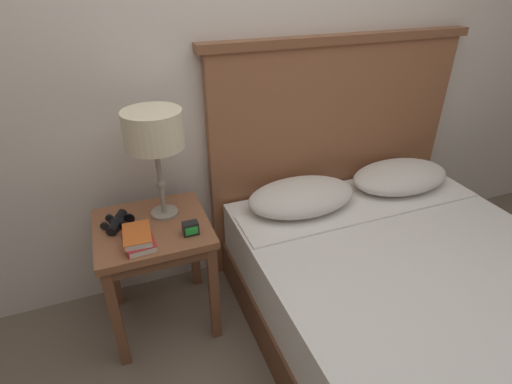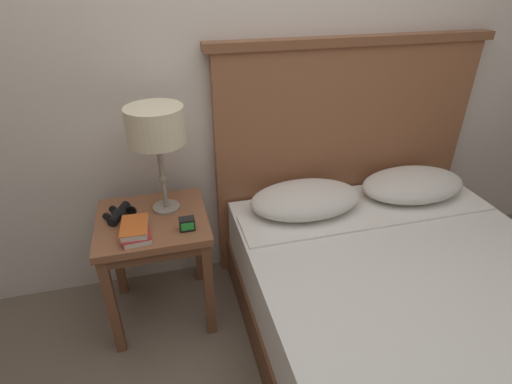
{
  "view_description": "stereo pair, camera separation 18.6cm",
  "coord_description": "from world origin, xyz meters",
  "px_view_note": "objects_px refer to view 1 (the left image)",
  "views": [
    {
      "loc": [
        -0.65,
        -0.91,
        1.65
      ],
      "look_at": [
        -0.05,
        0.64,
        0.7
      ],
      "focal_mm": 28.0,
      "sensor_mm": 36.0,
      "label": 1
    },
    {
      "loc": [
        -0.47,
        -0.96,
        1.65
      ],
      "look_at": [
        -0.05,
        0.64,
        0.7
      ],
      "focal_mm": 28.0,
      "sensor_mm": 36.0,
      "label": 2
    }
  ],
  "objects_px": {
    "nightstand": "(154,241)",
    "bed": "(426,305)",
    "book_stacked_on_top": "(137,235)",
    "alarm_clock": "(191,228)",
    "table_lamp": "(154,132)",
    "book_on_nightstand": "(138,241)",
    "binoculars_pair": "(117,222)"
  },
  "relations": [
    {
      "from": "table_lamp",
      "to": "book_stacked_on_top",
      "type": "relative_size",
      "value": 2.85
    },
    {
      "from": "table_lamp",
      "to": "binoculars_pair",
      "type": "distance_m",
      "value": 0.45
    },
    {
      "from": "bed",
      "to": "nightstand",
      "type": "bearing_deg",
      "value": 150.16
    },
    {
      "from": "table_lamp",
      "to": "book_stacked_on_top",
      "type": "distance_m",
      "value": 0.45
    },
    {
      "from": "bed",
      "to": "table_lamp",
      "type": "relative_size",
      "value": 4.01
    },
    {
      "from": "table_lamp",
      "to": "binoculars_pair",
      "type": "xyz_separation_m",
      "value": [
        -0.22,
        -0.03,
        -0.4
      ]
    },
    {
      "from": "nightstand",
      "to": "bed",
      "type": "xyz_separation_m",
      "value": [
        1.11,
        -0.64,
        -0.22
      ]
    },
    {
      "from": "binoculars_pair",
      "to": "nightstand",
      "type": "bearing_deg",
      "value": -17.55
    },
    {
      "from": "nightstand",
      "to": "alarm_clock",
      "type": "relative_size",
      "value": 8.57
    },
    {
      "from": "bed",
      "to": "binoculars_pair",
      "type": "distance_m",
      "value": 1.47
    },
    {
      "from": "nightstand",
      "to": "book_on_nightstand",
      "type": "xyz_separation_m",
      "value": [
        -0.07,
        -0.12,
        0.11
      ]
    },
    {
      "from": "nightstand",
      "to": "bed",
      "type": "relative_size",
      "value": 0.29
    },
    {
      "from": "alarm_clock",
      "to": "book_stacked_on_top",
      "type": "bearing_deg",
      "value": 176.42
    },
    {
      "from": "bed",
      "to": "binoculars_pair",
      "type": "height_order",
      "value": "bed"
    },
    {
      "from": "book_on_nightstand",
      "to": "binoculars_pair",
      "type": "distance_m",
      "value": 0.18
    },
    {
      "from": "table_lamp",
      "to": "alarm_clock",
      "type": "distance_m",
      "value": 0.45
    },
    {
      "from": "binoculars_pair",
      "to": "alarm_clock",
      "type": "distance_m",
      "value": 0.35
    },
    {
      "from": "book_on_nightstand",
      "to": "alarm_clock",
      "type": "height_order",
      "value": "alarm_clock"
    },
    {
      "from": "binoculars_pair",
      "to": "book_stacked_on_top",
      "type": "bearing_deg",
      "value": -67.14
    },
    {
      "from": "book_stacked_on_top",
      "to": "alarm_clock",
      "type": "xyz_separation_m",
      "value": [
        0.23,
        -0.01,
        -0.01
      ]
    },
    {
      "from": "book_stacked_on_top",
      "to": "alarm_clock",
      "type": "distance_m",
      "value": 0.23
    },
    {
      "from": "bed",
      "to": "binoculars_pair",
      "type": "bearing_deg",
      "value": 151.46
    },
    {
      "from": "nightstand",
      "to": "book_on_nightstand",
      "type": "relative_size",
      "value": 3.11
    },
    {
      "from": "nightstand",
      "to": "table_lamp",
      "type": "height_order",
      "value": "table_lamp"
    },
    {
      "from": "nightstand",
      "to": "binoculars_pair",
      "type": "height_order",
      "value": "binoculars_pair"
    },
    {
      "from": "book_stacked_on_top",
      "to": "bed",
      "type": "bearing_deg",
      "value": -23.58
    },
    {
      "from": "table_lamp",
      "to": "book_stacked_on_top",
      "type": "xyz_separation_m",
      "value": [
        -0.15,
        -0.19,
        -0.38
      ]
    },
    {
      "from": "nightstand",
      "to": "binoculars_pair",
      "type": "distance_m",
      "value": 0.19
    },
    {
      "from": "book_on_nightstand",
      "to": "binoculars_pair",
      "type": "bearing_deg",
      "value": 113.27
    },
    {
      "from": "bed",
      "to": "alarm_clock",
      "type": "xyz_separation_m",
      "value": [
        -0.96,
        0.5,
        0.34
      ]
    },
    {
      "from": "book_stacked_on_top",
      "to": "alarm_clock",
      "type": "bearing_deg",
      "value": -3.58
    },
    {
      "from": "table_lamp",
      "to": "nightstand",
      "type": "bearing_deg",
      "value": -135.48
    }
  ]
}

